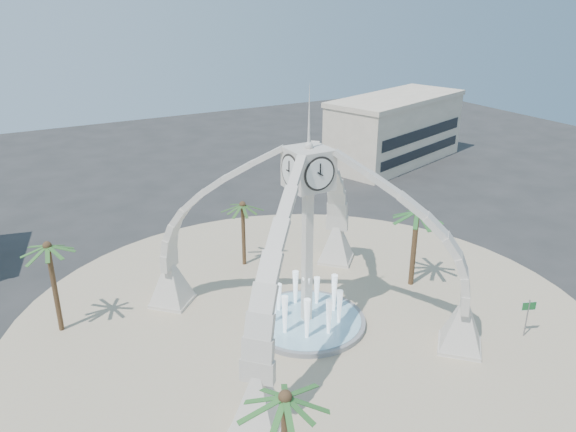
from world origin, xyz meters
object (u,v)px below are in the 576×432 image
clock_tower (307,237)px  palm_west (47,247)px  street_sign (528,311)px  palm_south (285,399)px  palm_north (243,206)px  fountain (306,320)px  palm_east (417,212)px

clock_tower → palm_west: (-14.65, 7.25, -0.39)m
clock_tower → palm_west: size_ratio=2.61×
palm_west → clock_tower: bearing=-26.3°
street_sign → palm_west: bearing=171.2°
clock_tower → palm_south: 14.21m
palm_west → street_sign: palm_west is taller
clock_tower → palm_north: clock_tower is taller
palm_west → palm_south: (6.64, -18.94, -0.56)m
fountain → palm_south: 15.11m
fountain → palm_north: (0.08, 10.15, 4.93)m
palm_west → palm_north: (14.73, 2.90, -0.88)m
street_sign → palm_north: bearing=144.0°
clock_tower → palm_south: (-8.02, -11.69, -0.95)m
fountain → palm_east: (9.87, 0.86, 5.70)m
palm_west → palm_south: palm_west is taller
palm_east → palm_north: size_ratio=1.16×
clock_tower → palm_south: clock_tower is taller
palm_south → street_sign: size_ratio=2.32×
clock_tower → fountain: size_ratio=2.24×
clock_tower → palm_west: 16.35m
palm_west → palm_east: bearing=-14.6°
palm_north → clock_tower: bearing=-90.4°
palm_east → palm_south: 21.86m
palm_north → palm_south: (-8.09, -21.84, 0.32)m
palm_north → street_sign: palm_north is taller
fountain → palm_west: 17.35m
palm_east → street_sign: 10.06m
palm_east → palm_west: 25.34m
palm_east → palm_south: size_ratio=1.09×
palm_north → street_sign: (11.65, -18.31, -3.27)m
clock_tower → palm_south: size_ratio=2.84×
palm_south → street_sign: bearing=10.1°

